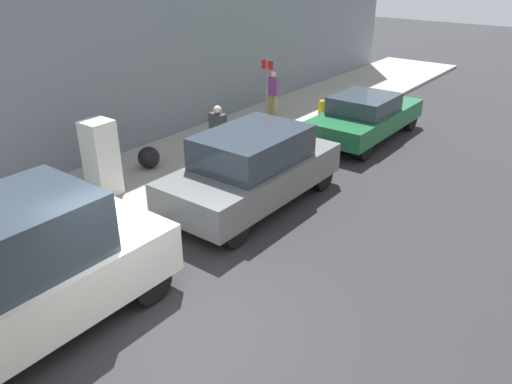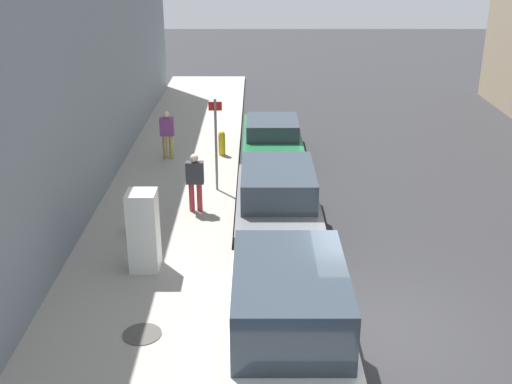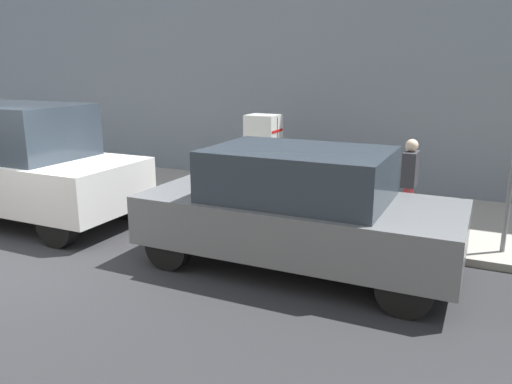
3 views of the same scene
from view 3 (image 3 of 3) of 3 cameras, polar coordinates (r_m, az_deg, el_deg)
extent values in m
plane|color=#28282B|center=(8.38, -27.02, -7.21)|extent=(80.00, 80.00, 0.00)
cube|color=#9E998E|center=(11.57, -9.03, 0.15)|extent=(3.62, 44.00, 0.12)
cube|color=slate|center=(13.52, -3.02, 17.06)|extent=(1.69, 39.60, 7.03)
cube|color=silver|center=(10.32, 0.83, 3.97)|extent=(0.61, 0.61, 1.76)
cube|color=black|center=(10.20, 2.42, 3.84)|extent=(0.01, 0.01, 1.67)
cube|color=yellow|center=(10.25, 2.61, 4.52)|extent=(0.16, 0.01, 0.22)
cube|color=red|center=(10.11, 2.46, 6.98)|extent=(0.55, 0.01, 0.05)
cube|color=red|center=(10.27, 2.41, 1.90)|extent=(0.55, 0.01, 0.05)
cylinder|color=#47443F|center=(11.47, -11.21, 0.29)|extent=(0.70, 0.70, 0.02)
sphere|color=black|center=(10.25, 10.29, 0.26)|extent=(0.57, 0.57, 0.57)
cylinder|color=#B73338|center=(8.92, 16.98, -1.56)|extent=(0.14, 0.14, 0.77)
cylinder|color=#B73338|center=(8.73, 16.78, -1.89)|extent=(0.14, 0.14, 0.77)
cube|color=#333338|center=(8.67, 17.20, 2.55)|extent=(0.45, 0.22, 0.58)
sphere|color=beige|center=(8.61, 17.39, 5.11)|extent=(0.21, 0.21, 0.21)
cube|color=silver|center=(10.39, -25.52, 1.45)|extent=(1.96, 4.86, 0.85)
cube|color=#2D3842|center=(10.25, -26.05, 6.36)|extent=(1.72, 2.67, 0.95)
cylinder|color=black|center=(9.78, -14.62, -0.88)|extent=(0.22, 0.73, 0.73)
cylinder|color=black|center=(8.61, -21.80, -3.51)|extent=(0.22, 0.73, 0.73)
cube|color=slate|center=(7.12, 4.78, -3.42)|extent=(1.94, 4.46, 0.70)
cube|color=#2D3842|center=(6.94, 4.90, 2.09)|extent=(1.70, 2.45, 0.70)
cylinder|color=black|center=(7.66, 18.64, -5.62)|extent=(0.22, 0.67, 0.67)
cylinder|color=black|center=(6.11, 16.67, -10.58)|extent=(0.22, 0.67, 0.67)
cylinder|color=black|center=(8.61, -3.59, -2.71)|extent=(0.22, 0.67, 0.67)
cylinder|color=black|center=(7.26, -9.98, -6.15)|extent=(0.22, 0.67, 0.67)
camera|label=1|loc=(10.62, -67.66, 18.59)|focal=35.00mm
camera|label=2|loc=(18.22, -45.17, 22.98)|focal=45.00mm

